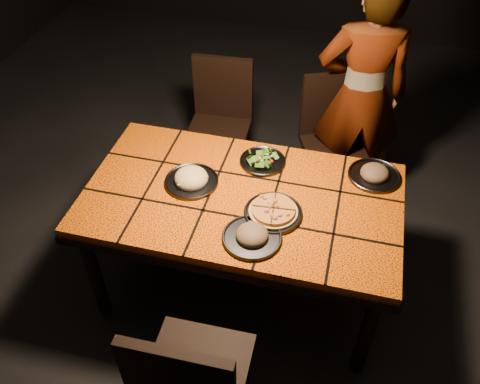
% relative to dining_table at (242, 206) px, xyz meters
% --- Properties ---
extents(room_shell, '(6.04, 7.04, 3.08)m').
position_rel_dining_table_xyz_m(room_shell, '(0.00, 0.00, 0.83)').
color(room_shell, black).
rests_on(room_shell, ground).
extents(dining_table, '(1.62, 0.92, 0.75)m').
position_rel_dining_table_xyz_m(dining_table, '(0.00, 0.00, 0.00)').
color(dining_table, '#FF6608').
rests_on(dining_table, ground).
extents(chair_near, '(0.44, 0.44, 0.96)m').
position_rel_dining_table_xyz_m(chair_near, '(0.01, -0.91, -0.12)').
color(chair_near, black).
rests_on(chair_near, ground).
extents(chair_far_left, '(0.43, 0.43, 0.90)m').
position_rel_dining_table_xyz_m(chair_far_left, '(-0.40, 0.98, -0.15)').
color(chair_far_left, black).
rests_on(chair_far_left, ground).
extents(chair_far_right, '(0.53, 0.53, 0.90)m').
position_rel_dining_table_xyz_m(chair_far_right, '(0.38, 0.98, -0.16)').
color(chair_far_right, black).
rests_on(chair_far_right, ground).
extents(diner, '(0.64, 0.49, 1.59)m').
position_rel_dining_table_xyz_m(diner, '(0.51, 1.01, 0.12)').
color(diner, brown).
rests_on(diner, ground).
extents(plate_pizza, '(0.29, 0.29, 0.04)m').
position_rel_dining_table_xyz_m(plate_pizza, '(0.18, -0.09, 0.10)').
color(plate_pizza, '#3D3D43').
rests_on(plate_pizza, dining_table).
extents(plate_pasta, '(0.28, 0.28, 0.09)m').
position_rel_dining_table_xyz_m(plate_pasta, '(-0.28, 0.03, 0.10)').
color(plate_pasta, '#3D3D43').
rests_on(plate_pasta, dining_table).
extents(plate_salad, '(0.25, 0.25, 0.07)m').
position_rel_dining_table_xyz_m(plate_salad, '(0.05, 0.28, 0.10)').
color(plate_salad, '#3D3D43').
rests_on(plate_salad, dining_table).
extents(plate_mushroom_a, '(0.28, 0.28, 0.09)m').
position_rel_dining_table_xyz_m(plate_mushroom_a, '(0.12, -0.27, 0.10)').
color(plate_mushroom_a, '#3D3D43').
rests_on(plate_mushroom_a, dining_table).
extents(plate_mushroom_b, '(0.28, 0.28, 0.09)m').
position_rel_dining_table_xyz_m(plate_mushroom_b, '(0.64, 0.31, 0.10)').
color(plate_mushroom_b, '#3D3D43').
rests_on(plate_mushroom_b, dining_table).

